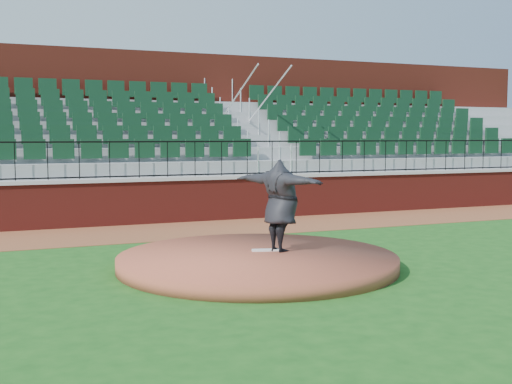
% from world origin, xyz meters
% --- Properties ---
extents(ground, '(90.00, 90.00, 0.00)m').
position_xyz_m(ground, '(0.00, 0.00, 0.00)').
color(ground, '#184C15').
rests_on(ground, ground).
extents(warning_track, '(34.00, 3.20, 0.01)m').
position_xyz_m(warning_track, '(0.00, 5.40, 0.01)').
color(warning_track, brown).
rests_on(warning_track, ground).
extents(field_wall, '(34.00, 0.35, 1.20)m').
position_xyz_m(field_wall, '(0.00, 7.00, 0.60)').
color(field_wall, maroon).
rests_on(field_wall, ground).
extents(wall_cap, '(34.00, 0.45, 0.10)m').
position_xyz_m(wall_cap, '(0.00, 7.00, 1.25)').
color(wall_cap, '#B7B7B7').
rests_on(wall_cap, field_wall).
extents(wall_railing, '(34.00, 0.05, 1.00)m').
position_xyz_m(wall_railing, '(0.00, 7.00, 1.80)').
color(wall_railing, black).
rests_on(wall_railing, wall_cap).
extents(seating_stands, '(34.00, 5.10, 4.60)m').
position_xyz_m(seating_stands, '(0.00, 9.72, 2.30)').
color(seating_stands, gray).
rests_on(seating_stands, ground).
extents(concourse_wall, '(34.00, 0.50, 5.50)m').
position_xyz_m(concourse_wall, '(0.00, 12.52, 2.75)').
color(concourse_wall, maroon).
rests_on(concourse_wall, ground).
extents(pitchers_mound, '(5.22, 5.22, 0.25)m').
position_xyz_m(pitchers_mound, '(-0.53, 0.17, 0.12)').
color(pitchers_mound, brown).
rests_on(pitchers_mound, ground).
extents(pitching_rubber, '(0.55, 0.27, 0.04)m').
position_xyz_m(pitching_rubber, '(-0.23, 0.46, 0.27)').
color(pitching_rubber, white).
rests_on(pitching_rubber, pitchers_mound).
extents(pitcher, '(1.36, 2.23, 1.77)m').
position_xyz_m(pitcher, '(0.01, 0.32, 1.13)').
color(pitcher, black).
rests_on(pitcher, pitchers_mound).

